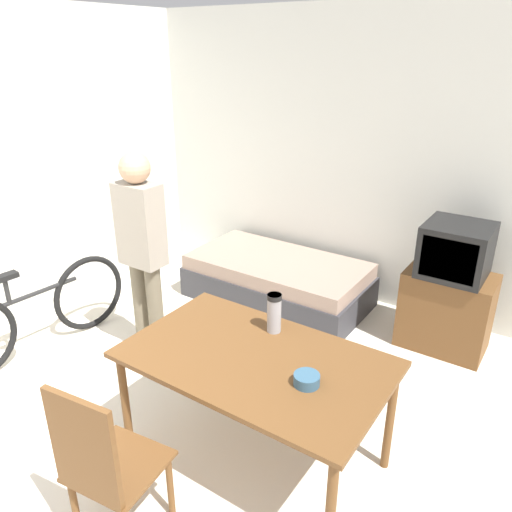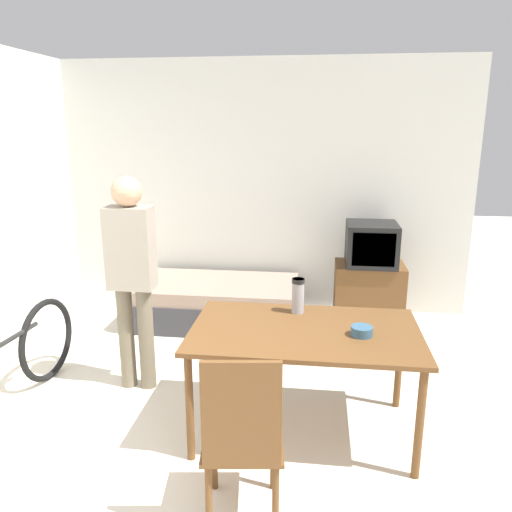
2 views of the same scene
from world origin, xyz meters
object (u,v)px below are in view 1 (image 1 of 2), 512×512
wooden_chair (103,463)px  mate_bowl (307,380)px  tv (449,291)px  bicycle (35,314)px  daybed (278,280)px  thermos_flask (274,311)px  person_standing (142,245)px  dining_table (255,367)px

wooden_chair → mate_bowl: size_ratio=7.18×
tv → bicycle: 3.35m
daybed → bicycle: bicycle is taller
thermos_flask → daybed: bearing=120.8°
person_standing → mate_bowl: person_standing is taller
wooden_chair → bicycle: wooden_chair is taller
dining_table → thermos_flask: thermos_flask is taller
wooden_chair → person_standing: 1.73m
bicycle → mate_bowl: bearing=-0.7°
daybed → person_standing: person_standing is taller
dining_table → mate_bowl: bearing=-8.9°
wooden_chair → mate_bowl: (0.63, 0.82, 0.24)m
daybed → mate_bowl: 2.38m
wooden_chair → thermos_flask: bearing=79.3°
wooden_chair → thermos_flask: size_ratio=3.94×
dining_table → mate_bowl: (0.35, -0.06, 0.10)m
tv → mate_bowl: size_ratio=7.94×
daybed → thermos_flask: 1.91m
wooden_chair → bicycle: 2.04m
tv → dining_table: bearing=-107.3°
daybed → thermos_flask: bearing=-59.2°
tv → person_standing: person_standing is taller
daybed → wooden_chair: (0.70, -2.70, 0.32)m
thermos_flask → mate_bowl: bearing=-39.8°
tv → wooden_chair: size_ratio=1.11×
daybed → wooden_chair: 2.81m
tv → wooden_chair: 2.92m
person_standing → thermos_flask: person_standing is taller
daybed → person_standing: 1.62m
person_standing → dining_table: bearing=-18.5°
mate_bowl → wooden_chair: bearing=-127.9°
tv → dining_table: size_ratio=0.73×
tv → bicycle: bearing=-144.6°
bicycle → thermos_flask: size_ratio=6.70×
person_standing → mate_bowl: bearing=-16.5°
bicycle → mate_bowl: 2.52m
tv → person_standing: 2.46m
daybed → tv: (1.58, 0.08, 0.30)m
daybed → tv: size_ratio=1.60×
daybed → thermos_flask: (0.92, -1.54, 0.66)m
bicycle → thermos_flask: 2.16m
daybed → wooden_chair: bearing=-75.5°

